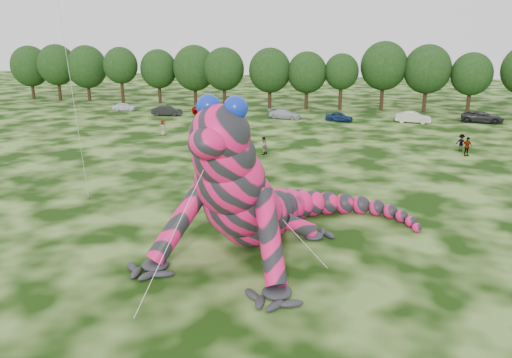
{
  "coord_description": "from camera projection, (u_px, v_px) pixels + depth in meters",
  "views": [
    {
      "loc": [
        4.62,
        -22.08,
        11.65
      ],
      "look_at": [
        -0.85,
        3.39,
        4.0
      ],
      "focal_mm": 35.0,
      "sensor_mm": 36.0,
      "label": 1
    }
  ],
  "objects": [
    {
      "name": "tree_10",
      "position": [
        383.0,
        76.0,
        76.9
      ],
      "size": [
        7.09,
        6.38,
        10.5
      ],
      "primitive_type": null,
      "color": "black",
      "rests_on": "ground"
    },
    {
      "name": "car_5",
      "position": [
        413.0,
        117.0,
        66.94
      ],
      "size": [
        4.78,
        2.28,
        1.51
      ],
      "primitive_type": "imported",
      "rotation": [
        0.0,
        0.0,
        1.42
      ],
      "color": "silver",
      "rests_on": "ground"
    },
    {
      "name": "tree_3",
      "position": [
        121.0,
        75.0,
        84.32
      ],
      "size": [
        5.81,
        5.23,
        9.44
      ],
      "primitive_type": null,
      "color": "black",
      "rests_on": "ground"
    },
    {
      "name": "tree_1",
      "position": [
        58.0,
        73.0,
        87.74
      ],
      "size": [
        6.74,
        6.07,
        9.81
      ],
      "primitive_type": null,
      "color": "black",
      "rests_on": "ground"
    },
    {
      "name": "car_2",
      "position": [
        211.0,
        109.0,
        73.81
      ],
      "size": [
        5.85,
        3.56,
        1.52
      ],
      "primitive_type": "imported",
      "rotation": [
        0.0,
        0.0,
        1.77
      ],
      "color": "#930302",
      "rests_on": "ground"
    },
    {
      "name": "inflatable_gecko",
      "position": [
        259.0,
        166.0,
        27.96
      ],
      "size": [
        18.54,
        20.69,
        8.93
      ],
      "primitive_type": null,
      "rotation": [
        0.0,
        0.0,
        -0.22
      ],
      "color": "#F21562",
      "rests_on": "ground"
    },
    {
      "name": "tree_8",
      "position": [
        307.0,
        81.0,
        77.97
      ],
      "size": [
        6.14,
        5.53,
        8.94
      ],
      "primitive_type": null,
      "color": "black",
      "rests_on": "ground"
    },
    {
      "name": "tree_5",
      "position": [
        195.0,
        75.0,
        83.02
      ],
      "size": [
        7.16,
        6.44,
        9.8
      ],
      "primitive_type": null,
      "color": "black",
      "rests_on": "ground"
    },
    {
      "name": "tree_2",
      "position": [
        87.0,
        73.0,
        87.35
      ],
      "size": [
        7.04,
        6.34,
        9.64
      ],
      "primitive_type": null,
      "color": "black",
      "rests_on": "ground"
    },
    {
      "name": "tree_6",
      "position": [
        224.0,
        77.0,
        80.3
      ],
      "size": [
        6.52,
        5.86,
        9.49
      ],
      "primitive_type": null,
      "color": "black",
      "rests_on": "ground"
    },
    {
      "name": "tree_11",
      "position": [
        427.0,
        78.0,
        75.32
      ],
      "size": [
        7.01,
        6.31,
        10.07
      ],
      "primitive_type": null,
      "color": "black",
      "rests_on": "ground"
    },
    {
      "name": "tree_0",
      "position": [
        31.0,
        73.0,
        90.14
      ],
      "size": [
        6.91,
        6.22,
        9.51
      ],
      "primitive_type": null,
      "color": "black",
      "rests_on": "ground"
    },
    {
      "name": "car_3",
      "position": [
        285.0,
        114.0,
        70.17
      ],
      "size": [
        4.87,
        2.77,
        1.33
      ],
      "primitive_type": "imported",
      "rotation": [
        0.0,
        0.0,
        1.36
      ],
      "color": "#B3B7BE",
      "rests_on": "ground"
    },
    {
      "name": "spectator_1",
      "position": [
        263.0,
        146.0,
        49.47
      ],
      "size": [
        0.96,
        1.05,
        1.77
      ],
      "primitive_type": "imported",
      "rotation": [
        0.0,
        0.0,
        4.31
      ],
      "color": "gray",
      "rests_on": "ground"
    },
    {
      "name": "spectator_2",
      "position": [
        461.0,
        143.0,
        50.92
      ],
      "size": [
        1.29,
        1.04,
        1.75
      ],
      "primitive_type": "imported",
      "rotation": [
        0.0,
        0.0,
        2.74
      ],
      "color": "gray",
      "rests_on": "ground"
    },
    {
      "name": "tree_9",
      "position": [
        341.0,
        82.0,
        77.28
      ],
      "size": [
        5.27,
        4.74,
        8.68
      ],
      "primitive_type": null,
      "color": "black",
      "rests_on": "ground"
    },
    {
      "name": "tree_4",
      "position": [
        159.0,
        76.0,
        84.7
      ],
      "size": [
        6.22,
        5.6,
        9.06
      ],
      "primitive_type": null,
      "color": "black",
      "rests_on": "ground"
    },
    {
      "name": "car_0",
      "position": [
        124.0,
        107.0,
        77.5
      ],
      "size": [
        3.8,
        1.9,
        1.24
      ],
      "primitive_type": "imported",
      "rotation": [
        0.0,
        0.0,
        1.69
      ],
      "color": "white",
      "rests_on": "ground"
    },
    {
      "name": "spectator_4",
      "position": [
        163.0,
        128.0,
        58.76
      ],
      "size": [
        0.68,
        0.94,
        1.78
      ],
      "primitive_type": "imported",
      "rotation": [
        0.0,
        0.0,
        1.43
      ],
      "color": "gray",
      "rests_on": "ground"
    },
    {
      "name": "car_6",
      "position": [
        482.0,
        117.0,
        67.22
      ],
      "size": [
        5.79,
        3.37,
        1.51
      ],
      "primitive_type": "imported",
      "rotation": [
        0.0,
        0.0,
        1.41
      ],
      "color": "#232325",
      "rests_on": "ground"
    },
    {
      "name": "ground",
      "position": [
        258.0,
        275.0,
        24.92
      ],
      "size": [
        240.0,
        240.0,
        0.0
      ],
      "primitive_type": "plane",
      "color": "#16330A",
      "rests_on": "ground"
    },
    {
      "name": "spectator_0",
      "position": [
        224.0,
        148.0,
        48.36
      ],
      "size": [
        0.78,
        0.69,
        1.79
      ],
      "primitive_type": "imported",
      "rotation": [
        0.0,
        0.0,
        3.65
      ],
      "color": "gray",
      "rests_on": "ground"
    },
    {
      "name": "car_1",
      "position": [
        167.0,
        111.0,
        72.82
      ],
      "size": [
        4.57,
        2.11,
        1.45
      ],
      "primitive_type": "imported",
      "rotation": [
        0.0,
        0.0,
        1.71
      ],
      "color": "black",
      "rests_on": "ground"
    },
    {
      "name": "car_4",
      "position": [
        339.0,
        117.0,
        68.15
      ],
      "size": [
        3.92,
        2.09,
        1.27
      ],
      "primitive_type": "imported",
      "rotation": [
        0.0,
        0.0,
        1.41
      ],
      "color": "navy",
      "rests_on": "ground"
    },
    {
      "name": "tree_7",
      "position": [
        270.0,
        78.0,
        78.91
      ],
      "size": [
        6.68,
        6.01,
        9.48
      ],
      "primitive_type": null,
      "color": "black",
      "rests_on": "ground"
    },
    {
      "name": "tree_12",
      "position": [
        471.0,
        83.0,
        73.79
      ],
      "size": [
        5.99,
        5.39,
        8.97
      ],
      "primitive_type": null,
      "color": "black",
      "rests_on": "ground"
    },
    {
      "name": "spectator_3",
      "position": [
        467.0,
        147.0,
        48.86
      ],
      "size": [
        1.19,
        0.9,
        1.88
      ],
      "primitive_type": "imported",
      "rotation": [
        0.0,
        0.0,
        0.46
      ],
      "color": "gray",
      "rests_on": "ground"
    }
  ]
}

